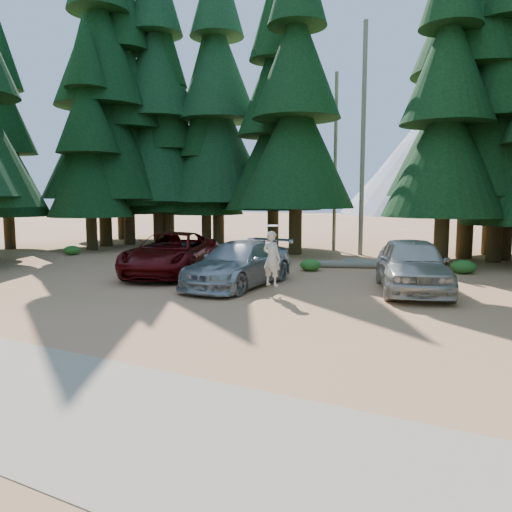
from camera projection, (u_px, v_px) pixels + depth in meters
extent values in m
plane|color=tan|center=(190.00, 305.00, 14.28)|extent=(160.00, 160.00, 0.00)
cylinder|color=#716A5A|center=(363.00, 140.00, 25.94)|extent=(0.24, 0.24, 12.00)
cylinder|color=#716A5A|center=(335.00, 163.00, 28.30)|extent=(0.20, 0.20, 10.00)
cone|color=gray|center=(471.00, 134.00, 87.30)|extent=(44.00, 44.00, 28.00)
cone|color=gray|center=(432.00, 163.00, 100.26)|extent=(36.00, 36.00, 20.00)
imported|color=#530708|center=(171.00, 254.00, 19.79)|extent=(4.62, 6.58, 1.67)
imported|color=#A2A5AA|center=(239.00, 264.00, 17.24)|extent=(2.17, 5.29, 1.53)
imported|color=beige|center=(412.00, 265.00, 16.19)|extent=(3.60, 5.57, 1.76)
imported|color=beige|center=(272.00, 258.00, 15.57)|extent=(0.69, 0.51, 1.73)
cylinder|color=white|center=(273.00, 226.00, 15.49)|extent=(0.36, 0.36, 0.04)
cylinder|color=#716A5A|center=(241.00, 259.00, 23.62)|extent=(3.66, 2.22, 0.29)
cylinder|color=#716A5A|center=(378.00, 263.00, 22.18)|extent=(3.20, 0.62, 0.26)
cylinder|color=#716A5A|center=(365.00, 265.00, 21.59)|extent=(4.55, 2.03, 0.31)
ellipsoid|color=#2F7122|center=(171.00, 259.00, 22.93)|extent=(0.78, 0.78, 0.43)
ellipsoid|color=#2F7122|center=(240.00, 264.00, 21.40)|extent=(0.75, 0.75, 0.41)
ellipsoid|color=#2F7122|center=(250.00, 265.00, 20.37)|extent=(1.04, 1.04, 0.57)
ellipsoid|color=#2F7122|center=(281.00, 258.00, 23.51)|extent=(0.81, 0.81, 0.44)
ellipsoid|color=#2F7122|center=(310.00, 265.00, 20.84)|extent=(0.88, 0.88, 0.48)
ellipsoid|color=#2F7122|center=(463.00, 267.00, 20.10)|extent=(0.99, 0.99, 0.55)
ellipsoid|color=#2F7122|center=(72.00, 250.00, 26.58)|extent=(0.89, 0.89, 0.49)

